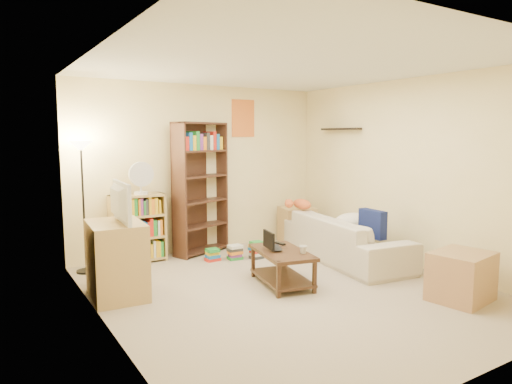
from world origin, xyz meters
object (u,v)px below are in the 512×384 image
Objects in this scene: mug at (303,250)px; tv_stand at (117,260)px; television at (114,202)px; short_bookshelf at (138,229)px; end_cabinet at (461,276)px; laptop at (279,248)px; tall_bookshelf at (201,185)px; side_table at (297,225)px; desk_fan at (141,178)px; tabby_cat at (300,204)px; coffee_table at (282,263)px; floor_lamp at (82,168)px; sofa at (345,238)px.

mug is 0.13× the size of tv_stand.
television is 1.49m from short_bookshelf.
tv_stand is at bearing 146.43° from end_cabinet.
laptop is 0.44× the size of tv_stand.
tall_bookshelf reaches higher than side_table.
tv_stand is 0.63m from television.
desk_fan is (0.05, -0.05, 0.71)m from short_bookshelf.
short_bookshelf is (0.62, 1.23, -0.56)m from television.
tabby_cat is at bearing -13.69° from short_bookshelf.
desk_fan is 0.77× the size of side_table.
side_table is 0.94× the size of end_cabinet.
tall_bookshelf is (-0.18, 1.85, 0.76)m from coffee_table.
short_bookshelf is at bearing -22.91° from television.
tabby_cat is at bearing -73.93° from television.
television reaches higher than mug.
coffee_table is at bearing -105.48° from television.
television reaches higher than tv_stand.
tall_bookshelf reaches higher than floor_lamp.
tabby_cat is at bearing 18.61° from sofa.
tv_stand is at bearing 172.29° from coffee_table.
television is 3.42m from side_table.
floor_lamp reaches higher than sofa.
desk_fan is at bearing 126.71° from end_cabinet.
end_cabinet is (0.11, -2.68, -0.45)m from tabby_cat.
tv_stand reaches higher than tabby_cat.
end_cabinet is (3.18, -3.16, -1.08)m from floor_lamp.
coffee_table is 0.18m from laptop.
sofa is 2.23m from tall_bookshelf.
end_cabinet is (1.20, -1.19, -0.19)m from mug.
coffee_table is at bearing 114.67° from sofa.
end_cabinet is at bearing -119.63° from television.
tv_stand is at bearing 96.61° from laptop.
laptop is 2.00m from end_cabinet.
mug is 0.14× the size of television.
coffee_table is at bearing -162.63° from laptop.
mug reaches higher than laptop.
mug is 2.18m from tall_bookshelf.
coffee_table is at bearing 119.03° from mug.
floor_lamp is 3.45m from side_table.
end_cabinet is (3.08, -2.04, -0.78)m from television.
end_cabinet is at bearing -52.63° from short_bookshelf.
laptop is 2.66m from floor_lamp.
floor_lamp is at bearing 164.33° from tall_bookshelf.
coffee_table is 0.60× the size of floor_lamp.
short_bookshelf reaches higher than side_table.
mug is (0.12, -0.31, 0.03)m from laptop.
desk_fan is at bearing 175.73° from side_table.
television reaches higher than side_table.
mug is at bearing -44.76° from floor_lamp.
mug is 2.47m from desk_fan.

